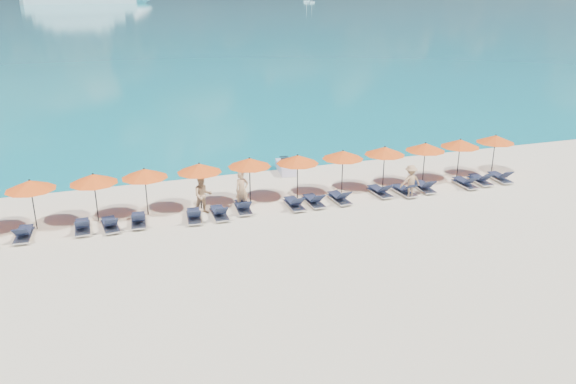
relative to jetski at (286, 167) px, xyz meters
name	(u,v)px	position (x,y,z in m)	size (l,w,h in m)	color
ground	(312,243)	(-2.07, -9.45, -0.32)	(1400.00, 1400.00, 0.00)	beige
sea	(92,1)	(-2.07, 650.55, -0.31)	(1600.00, 1300.00, 0.01)	#1FA9B2
sailboat_near	(307,1)	(198.32, 520.02, 0.91)	(6.53, 2.18, 11.97)	white
sailboat_far	(312,2)	(192.57, 490.92, 0.67)	(5.26, 1.75, 9.65)	white
jetski	(286,167)	(0.00, 0.00, 0.00)	(1.10, 2.27, 0.78)	silver
beachgoer_a	(242,190)	(-3.79, -4.74, 0.59)	(0.66, 0.44, 1.82)	tan
beachgoer_b	(203,195)	(-5.67, -4.81, 0.58)	(0.87, 0.50, 1.79)	tan
beachgoer_c	(411,181)	(4.57, -5.95, 0.52)	(1.08, 0.50, 1.67)	tan
umbrella_1	(30,185)	(-12.89, -4.22, 1.70)	(2.10, 2.10, 2.28)	black
umbrella_2	(93,179)	(-10.33, -4.19, 1.70)	(2.10, 2.10, 2.28)	black
umbrella_3	(144,173)	(-8.14, -4.12, 1.70)	(2.10, 2.10, 2.28)	black
umbrella_4	(199,168)	(-5.64, -4.11, 1.70)	(2.10, 2.10, 2.28)	black
umbrella_5	(249,162)	(-3.19, -4.00, 1.70)	(2.10, 2.10, 2.28)	black
umbrella_6	(298,159)	(-0.82, -4.26, 1.70)	(2.10, 2.10, 2.28)	black
umbrella_7	(343,155)	(1.61, -4.23, 1.70)	(2.10, 2.10, 2.28)	black
umbrella_8	(385,151)	(3.96, -4.25, 1.70)	(2.10, 2.10, 2.28)	black
umbrella_9	(425,147)	(6.36, -4.27, 1.70)	(2.10, 2.10, 2.28)	black
umbrella_10	(460,143)	(8.58, -4.20, 1.70)	(2.10, 2.10, 2.28)	black
umbrella_11	(496,139)	(11.00, -4.05, 1.70)	(2.10, 2.10, 2.28)	black
lounger_2	(24,234)	(-13.32, -5.20, -0.08)	(0.74, 1.74, 0.66)	silver
lounger_3	(82,226)	(-11.00, -5.18, -0.08)	(0.64, 1.71, 0.66)	silver
lounger_4	(110,224)	(-9.86, -5.31, -0.08)	(0.78, 1.75, 0.66)	silver
lounger_5	(138,220)	(-8.65, -5.21, -0.08)	(0.75, 1.74, 0.66)	silver
lounger_6	(194,216)	(-6.23, -5.51, -0.08)	(0.79, 1.76, 0.66)	silver
lounger_7	(219,213)	(-5.08, -5.53, -0.08)	(0.65, 1.71, 0.66)	silver
lounger_8	(243,207)	(-3.87, -5.18, -0.08)	(0.75, 1.74, 0.66)	silver
lounger_9	(294,203)	(-1.43, -5.51, -0.08)	(0.64, 1.71, 0.66)	silver
lounger_10	(314,200)	(-0.41, -5.46, -0.08)	(0.64, 1.71, 0.66)	silver
lounger_11	(339,198)	(0.92, -5.48, -0.08)	(0.70, 1.73, 0.66)	silver
lounger_12	(380,191)	(3.26, -5.25, -0.08)	(0.73, 1.74, 0.66)	silver
lounger_13	(404,190)	(4.49, -5.54, -0.08)	(0.71, 1.73, 0.66)	silver
lounger_14	(424,186)	(5.77, -5.38, -0.08)	(0.77, 1.75, 0.66)	silver
lounger_15	(465,182)	(8.16, -5.53, -0.08)	(0.65, 1.71, 0.66)	silver
lounger_16	(480,179)	(9.26, -5.35, -0.08)	(0.76, 1.75, 0.66)	silver
lounger_17	(500,177)	(10.53, -5.36, -0.08)	(0.77, 1.75, 0.66)	silver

